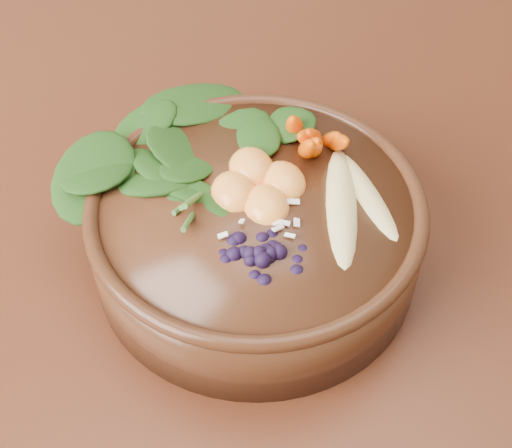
{
  "coord_description": "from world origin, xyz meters",
  "views": [
    {
      "loc": [
        -0.33,
        -0.43,
        1.19
      ],
      "look_at": [
        -0.23,
        -0.08,
        0.79
      ],
      "focal_mm": 50.0,
      "sensor_mm": 36.0,
      "label": 1
    }
  ],
  "objects": [
    {
      "name": "dining_table",
      "position": [
        0.0,
        0.0,
        0.66
      ],
      "size": [
        1.6,
        0.9,
        0.75
      ],
      "color": "#331C0C",
      "rests_on": "ground"
    },
    {
      "name": "mandarin_cluster",
      "position": [
        -0.23,
        -0.07,
        0.83
      ],
      "size": [
        0.09,
        0.1,
        0.03
      ],
      "primitive_type": null,
      "rotation": [
        0.0,
        0.0,
        -0.29
      ],
      "color": "#FF9237",
      "rests_on": "stoneware_bowl"
    },
    {
      "name": "blueberry_pile",
      "position": [
        -0.24,
        -0.13,
        0.83
      ],
      "size": [
        0.13,
        0.12,
        0.03
      ],
      "primitive_type": null,
      "rotation": [
        0.0,
        0.0,
        -0.29
      ],
      "color": "black",
      "rests_on": "stoneware_bowl"
    },
    {
      "name": "banana_halves",
      "position": [
        -0.16,
        -0.1,
        0.83
      ],
      "size": [
        0.07,
        0.13,
        0.02
      ],
      "rotation": [
        0.0,
        0.0,
        -0.29
      ],
      "color": "#E0CC84",
      "rests_on": "stoneware_bowl"
    },
    {
      "name": "kale_heap",
      "position": [
        -0.25,
        -0.02,
        0.84
      ],
      "size": [
        0.2,
        0.19,
        0.04
      ],
      "primitive_type": null,
      "rotation": [
        0.0,
        0.0,
        -0.29
      ],
      "color": "#1D4012",
      "rests_on": "stoneware_bowl"
    },
    {
      "name": "carrot_cluster",
      "position": [
        -0.17,
        -0.03,
        0.85
      ],
      "size": [
        0.06,
        0.06,
        0.07
      ],
      "primitive_type": null,
      "rotation": [
        0.0,
        0.0,
        -0.29
      ],
      "color": "#EB5100",
      "rests_on": "stoneware_bowl"
    },
    {
      "name": "stoneware_bowl",
      "position": [
        -0.23,
        -0.08,
        0.78
      ],
      "size": [
        0.31,
        0.31,
        0.07
      ],
      "primitive_type": "cylinder",
      "rotation": [
        0.0,
        0.0,
        -0.29
      ],
      "color": "#432413",
      "rests_on": "dining_table"
    },
    {
      "name": "coconut_flakes",
      "position": [
        -0.23,
        -0.1,
        0.82
      ],
      "size": [
        0.09,
        0.08,
        0.01
      ],
      "primitive_type": null,
      "rotation": [
        0.0,
        0.0,
        -0.29
      ],
      "color": "white",
      "rests_on": "stoneware_bowl"
    }
  ]
}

